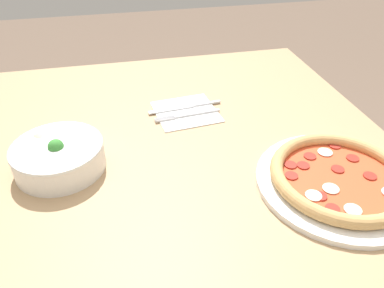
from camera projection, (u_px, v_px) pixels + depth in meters
The scene contains 6 objects.
dining_table at pixel (198, 223), 0.80m from camera, with size 1.33×0.98×0.78m.
pizza at pixel (340, 178), 0.74m from camera, with size 0.33×0.33×0.04m.
bowl at pixel (59, 155), 0.77m from camera, with size 0.19×0.19×0.07m.
napkin at pixel (186, 112), 0.98m from camera, with size 0.17×0.17×0.00m.
fork at pixel (189, 115), 0.96m from camera, with size 0.03×0.17×0.00m.
knife at pixel (188, 106), 1.00m from camera, with size 0.03×0.20×0.01m.
Camera 1 is at (-0.54, 0.13, 1.28)m, focal length 35.00 mm.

